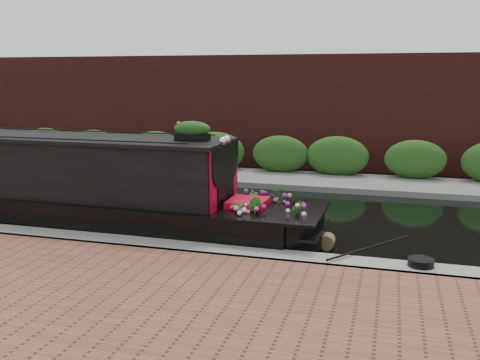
# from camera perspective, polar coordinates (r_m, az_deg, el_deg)

# --- Properties ---
(ground) EXTENTS (80.00, 80.00, 0.00)m
(ground) POSITION_cam_1_polar(r_m,az_deg,el_deg) (12.90, -1.14, -3.63)
(ground) COLOR black
(ground) RESTS_ON ground
(near_bank_coping) EXTENTS (40.00, 0.60, 0.50)m
(near_bank_coping) POSITION_cam_1_polar(r_m,az_deg,el_deg) (9.93, -6.81, -8.27)
(near_bank_coping) COLOR gray
(near_bank_coping) RESTS_ON ground
(near_bank_pavers) EXTENTS (40.00, 7.00, 0.50)m
(near_bank_pavers) POSITION_cam_1_polar(r_m,az_deg,el_deg) (6.96, -19.24, -17.66)
(near_bank_pavers) COLOR brown
(near_bank_pavers) RESTS_ON ground
(far_bank_path) EXTENTS (40.00, 2.40, 0.34)m
(far_bank_path) POSITION_cam_1_polar(r_m,az_deg,el_deg) (16.85, 3.07, -0.14)
(far_bank_path) COLOR slate
(far_bank_path) RESTS_ON ground
(far_hedge) EXTENTS (40.00, 1.10, 2.80)m
(far_hedge) POSITION_cam_1_polar(r_m,az_deg,el_deg) (17.72, 3.72, 0.41)
(far_hedge) COLOR #244B19
(far_hedge) RESTS_ON ground
(far_brick_wall) EXTENTS (40.00, 1.00, 8.00)m
(far_brick_wall) POSITION_cam_1_polar(r_m,az_deg,el_deg) (19.74, 5.03, 1.50)
(far_brick_wall) COLOR #4B1C19
(far_brick_wall) RESTS_ON ground
(narrowboat) EXTENTS (11.06, 2.14, 2.60)m
(narrowboat) POSITION_cam_1_polar(r_m,az_deg,el_deg) (12.37, -18.58, -1.20)
(narrowboat) COLOR black
(narrowboat) RESTS_ON ground
(rope_fender) EXTENTS (0.29, 0.31, 0.29)m
(rope_fender) POSITION_cam_1_polar(r_m,az_deg,el_deg) (10.46, 9.27, -6.48)
(rope_fender) COLOR brown
(rope_fender) RESTS_ON ground
(coiled_mooring_rope) EXTENTS (0.42, 0.42, 0.12)m
(coiled_mooring_rope) POSITION_cam_1_polar(r_m,az_deg,el_deg) (9.21, 18.73, -8.31)
(coiled_mooring_rope) COLOR black
(coiled_mooring_rope) RESTS_ON near_bank_coping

